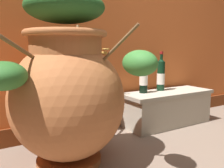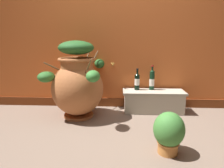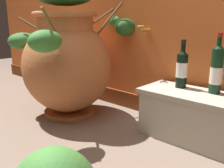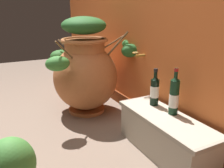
# 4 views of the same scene
# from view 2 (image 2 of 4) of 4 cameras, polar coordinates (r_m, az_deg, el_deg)

# --- Properties ---
(ground_plane) EXTENTS (7.00, 7.00, 0.00)m
(ground_plane) POSITION_cam_2_polar(r_m,az_deg,el_deg) (1.95, 1.60, -17.12)
(ground_plane) COLOR #7A6656
(back_wall) EXTENTS (4.40, 0.33, 2.60)m
(back_wall) POSITION_cam_2_polar(r_m,az_deg,el_deg) (2.92, 2.22, 18.91)
(back_wall) COLOR #D6662D
(back_wall) RESTS_ON ground_plane
(terracotta_urn) EXTENTS (0.76, 0.98, 0.97)m
(terracotta_urn) POSITION_cam_2_polar(r_m,az_deg,el_deg) (2.50, -10.09, 0.30)
(terracotta_urn) COLOR #B26638
(terracotta_urn) RESTS_ON ground_plane
(stone_ledge) EXTENTS (0.84, 0.30, 0.30)m
(stone_ledge) POSITION_cam_2_polar(r_m,az_deg,el_deg) (2.76, 12.02, -4.71)
(stone_ledge) COLOR #B2A893
(stone_ledge) RESTS_ON ground_plane
(wine_bottle_left) EXTENTS (0.07, 0.07, 0.35)m
(wine_bottle_left) POSITION_cam_2_polar(r_m,az_deg,el_deg) (2.77, 11.65, 1.29)
(wine_bottle_left) COLOR black
(wine_bottle_left) RESTS_ON stone_ledge
(wine_bottle_middle) EXTENTS (0.07, 0.07, 0.30)m
(wine_bottle_middle) POSITION_cam_2_polar(r_m,az_deg,el_deg) (2.73, 7.38, 0.94)
(wine_bottle_middle) COLOR black
(wine_bottle_middle) RESTS_ON stone_ledge
(potted_shrub) EXTENTS (0.27, 0.27, 0.38)m
(potted_shrub) POSITION_cam_2_polar(r_m,az_deg,el_deg) (1.79, 16.33, -13.39)
(potted_shrub) COLOR #CC7F3D
(potted_shrub) RESTS_ON ground_plane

